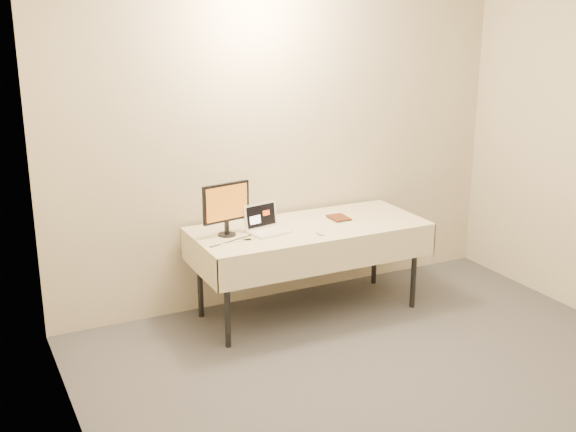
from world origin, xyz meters
name	(u,v)px	position (x,y,z in m)	size (l,w,h in m)	color
back_wall	(284,140)	(0.00, 2.50, 1.35)	(4.00, 0.10, 2.70)	beige
table	(309,233)	(0.00, 2.05, 0.68)	(1.86, 0.81, 0.74)	black
laptop	(266,225)	(-0.37, 2.06, 0.79)	(0.34, 0.29, 0.21)	silver
monitor	(226,205)	(-0.67, 2.10, 0.98)	(0.39, 0.16, 0.41)	black
book	(331,209)	(0.23, 2.10, 0.83)	(0.14, 0.02, 0.19)	brown
alarm_clock	(263,219)	(-0.28, 2.30, 0.76)	(0.12, 0.09, 0.05)	black
clicker	(320,233)	(-0.03, 1.80, 0.75)	(0.04, 0.08, 0.02)	silver
paper_form	(341,220)	(0.30, 2.06, 0.74)	(0.11, 0.28, 0.00)	#B3E1B4
usb_dongle	(247,240)	(-0.58, 1.93, 0.74)	(0.06, 0.02, 0.01)	black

